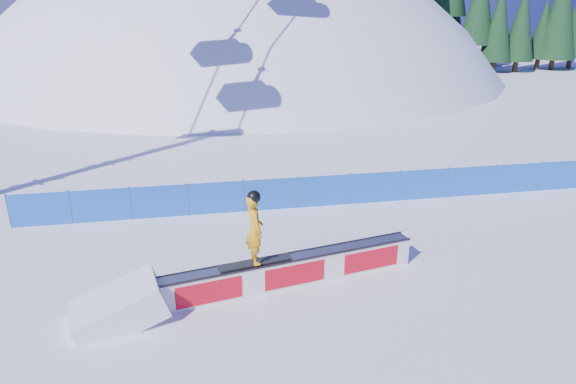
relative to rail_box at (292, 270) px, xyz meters
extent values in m
plane|color=white|center=(2.24, 0.88, -0.43)|extent=(160.00, 160.00, 0.00)
sphere|color=white|center=(2.24, 42.88, -18.43)|extent=(64.00, 64.00, 64.00)
cylinder|color=#332014|center=(24.49, 38.26, 4.70)|extent=(0.50, 0.50, 1.40)
cylinder|color=#332014|center=(23.60, 41.73, 5.97)|extent=(0.50, 0.50, 1.40)
cylinder|color=#332014|center=(27.31, 44.81, 1.97)|extent=(0.50, 0.50, 1.40)
cylinder|color=#332014|center=(28.68, 37.00, 0.17)|extent=(0.50, 0.50, 1.40)
cone|color=black|center=(28.68, 37.00, 4.16)|extent=(2.98, 2.98, 6.77)
cylinder|color=#332014|center=(29.75, 42.76, 0.17)|extent=(0.50, 0.50, 1.40)
cone|color=black|center=(29.75, 42.76, 4.10)|extent=(2.93, 2.93, 6.65)
cylinder|color=#332014|center=(32.20, 37.20, 0.17)|extent=(0.50, 0.50, 1.40)
cone|color=black|center=(32.20, 37.20, 4.33)|extent=(3.13, 3.13, 7.12)
cylinder|color=#332014|center=(32.04, 39.48, 0.17)|extent=(0.50, 0.50, 1.40)
cone|color=black|center=(32.04, 39.48, 5.60)|extent=(4.25, 4.25, 9.66)
cylinder|color=#332014|center=(34.56, 45.00, 0.17)|extent=(0.50, 0.50, 1.40)
cone|color=black|center=(34.56, 45.00, 4.21)|extent=(3.03, 3.03, 6.88)
cylinder|color=#332014|center=(35.42, 37.87, 0.17)|extent=(0.50, 0.50, 1.40)
cone|color=black|center=(35.42, 37.87, 4.72)|extent=(3.48, 3.48, 7.90)
cube|color=blue|center=(2.24, 5.38, 0.17)|extent=(22.00, 0.03, 1.20)
cylinder|color=#394567|center=(-8.76, 5.38, 0.22)|extent=(0.05, 0.05, 1.30)
cylinder|color=#394567|center=(-6.76, 5.38, 0.22)|extent=(0.05, 0.05, 1.30)
cylinder|color=#394567|center=(-4.76, 5.38, 0.22)|extent=(0.05, 0.05, 1.30)
cylinder|color=#394567|center=(-2.76, 5.38, 0.22)|extent=(0.05, 0.05, 1.30)
cylinder|color=#394567|center=(-0.76, 5.38, 0.22)|extent=(0.05, 0.05, 1.30)
cylinder|color=#394567|center=(1.24, 5.38, 0.22)|extent=(0.05, 0.05, 1.30)
cylinder|color=#394567|center=(3.24, 5.38, 0.22)|extent=(0.05, 0.05, 1.30)
cylinder|color=#394567|center=(5.24, 5.38, 0.22)|extent=(0.05, 0.05, 1.30)
cylinder|color=#394567|center=(7.24, 5.38, 0.22)|extent=(0.05, 0.05, 1.30)
cylinder|color=#394567|center=(9.24, 5.38, 0.22)|extent=(0.05, 0.05, 1.30)
cylinder|color=#394567|center=(11.24, 5.38, 0.22)|extent=(0.05, 0.05, 1.30)
cube|color=silver|center=(0.00, 0.00, -0.02)|extent=(7.18, 1.85, 0.81)
cube|color=#8E919B|center=(0.00, 0.00, 0.40)|extent=(7.11, 1.86, 0.04)
cube|color=black|center=(0.05, -0.23, 0.41)|extent=(7.10, 1.44, 0.05)
cube|color=black|center=(-0.05, 0.23, 0.41)|extent=(7.10, 1.44, 0.05)
cube|color=red|center=(0.05, -0.23, -0.02)|extent=(6.74, 1.36, 0.61)
cube|color=red|center=(-0.05, 0.23, -0.02)|extent=(6.74, 1.36, 0.61)
cube|color=black|center=(-1.01, -0.20, 0.46)|extent=(1.97, 0.72, 0.04)
imported|color=orange|center=(-1.01, -0.20, 1.42)|extent=(0.57, 0.76, 1.88)
sphere|color=black|center=(-1.01, -0.20, 2.30)|extent=(0.35, 0.35, 0.35)
camera|label=1|loc=(-2.33, -12.08, 6.95)|focal=32.00mm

